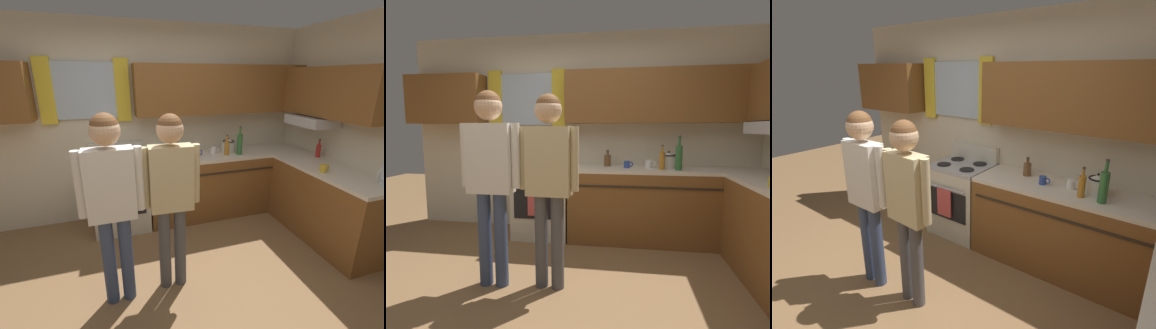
# 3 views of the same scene
# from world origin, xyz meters

# --- Properties ---
(ground_plane) EXTENTS (12.00, 12.00, 0.00)m
(ground_plane) POSITION_xyz_m (0.00, 0.00, 0.00)
(ground_plane) COLOR olive
(back_wall_unit) EXTENTS (4.60, 0.42, 2.60)m
(back_wall_unit) POSITION_xyz_m (0.08, 1.82, 1.48)
(back_wall_unit) COLOR beige
(back_wall_unit) RESTS_ON ground
(kitchen_counter_run) EXTENTS (2.33, 2.07, 0.90)m
(kitchen_counter_run) POSITION_xyz_m (1.46, 1.14, 0.45)
(kitchen_counter_run) COLOR brown
(kitchen_counter_run) RESTS_ON ground
(stove_oven) EXTENTS (0.69, 0.67, 1.10)m
(stove_oven) POSITION_xyz_m (-0.40, 1.54, 0.47)
(stove_oven) COLOR beige
(stove_oven) RESTS_ON ground
(bottle_wine_green) EXTENTS (0.08, 0.08, 0.39)m
(bottle_wine_green) POSITION_xyz_m (1.24, 1.40, 1.05)
(bottle_wine_green) COLOR #2D6633
(bottle_wine_green) RESTS_ON kitchen_counter_run
(bottle_sauce_red) EXTENTS (0.06, 0.06, 0.25)m
(bottle_sauce_red) POSITION_xyz_m (2.18, 0.96, 0.99)
(bottle_sauce_red) COLOR red
(bottle_sauce_red) RESTS_ON kitchen_counter_run
(bottle_oil_amber) EXTENTS (0.06, 0.06, 0.29)m
(bottle_oil_amber) POSITION_xyz_m (1.05, 1.42, 1.01)
(bottle_oil_amber) COLOR #B27223
(bottle_oil_amber) RESTS_ON kitchen_counter_run
(bottle_squat_brown) EXTENTS (0.08, 0.08, 0.21)m
(bottle_squat_brown) POSITION_xyz_m (0.41, 1.65, 0.98)
(bottle_squat_brown) COLOR brown
(bottle_squat_brown) RESTS_ON kitchen_counter_run
(mug_cobalt_blue) EXTENTS (0.11, 0.07, 0.08)m
(mug_cobalt_blue) POSITION_xyz_m (0.66, 1.51, 0.94)
(mug_cobalt_blue) COLOR #2D479E
(mug_cobalt_blue) RESTS_ON kitchen_counter_run
(mug_mustard_yellow) EXTENTS (0.12, 0.08, 0.09)m
(mug_mustard_yellow) POSITION_xyz_m (1.81, 0.46, 0.95)
(mug_mustard_yellow) COLOR gold
(mug_mustard_yellow) RESTS_ON kitchen_counter_run
(mug_ceramic_white) EXTENTS (0.13, 0.08, 0.09)m
(mug_ceramic_white) POSITION_xyz_m (0.92, 1.56, 0.95)
(mug_ceramic_white) COLOR white
(mug_ceramic_white) RESTS_ON kitchen_counter_run
(stovetop_kettle) EXTENTS (0.27, 0.20, 0.21)m
(stovetop_kettle) POSITION_xyz_m (1.15, 1.57, 1.00)
(stovetop_kettle) COLOR silver
(stovetop_kettle) RESTS_ON kitchen_counter_run
(adult_left) EXTENTS (0.52, 0.23, 1.69)m
(adult_left) POSITION_xyz_m (-0.50, 0.25, 1.06)
(adult_left) COLOR #38476B
(adult_left) RESTS_ON ground
(adult_in_plaid) EXTENTS (0.51, 0.22, 1.65)m
(adult_in_plaid) POSITION_xyz_m (-0.00, 0.28, 1.04)
(adult_in_plaid) COLOR #4C4C51
(adult_in_plaid) RESTS_ON ground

